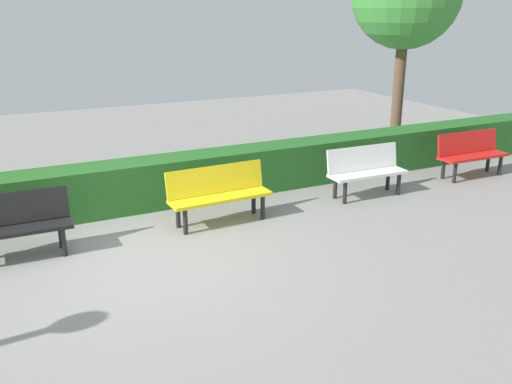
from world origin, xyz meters
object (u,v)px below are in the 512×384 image
bench_red (471,152)px  bench_white (366,169)px  bench_yellow (219,192)px  bench_black (14,223)px

bench_red → bench_white: size_ratio=1.04×
bench_yellow → bench_black: bench_yellow is taller
bench_white → bench_yellow: size_ratio=0.90×
bench_white → bench_yellow: 2.77m
bench_yellow → bench_black: size_ratio=1.11×
bench_black → bench_yellow: bearing=-179.0°
bench_black → bench_red: bearing=-178.4°
bench_yellow → bench_black: 2.88m
bench_black → bench_white: bearing=-178.7°
bench_yellow → bench_red: bearing=179.0°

